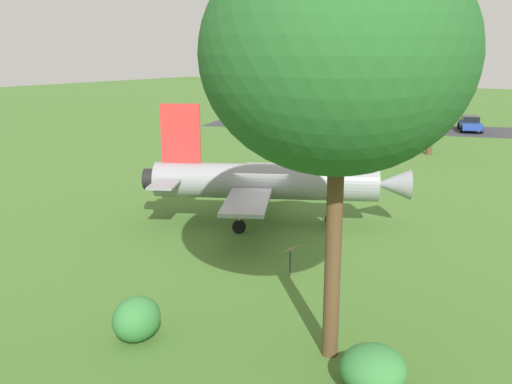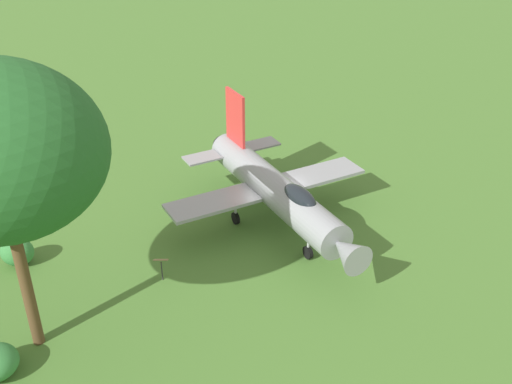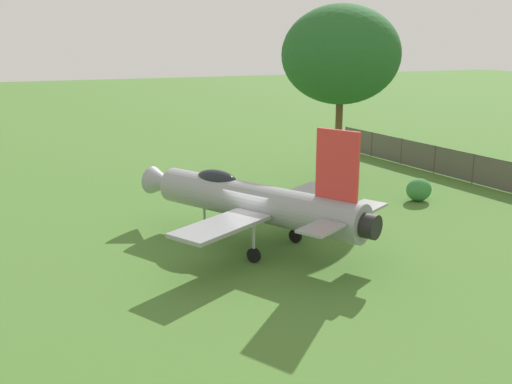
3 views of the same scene
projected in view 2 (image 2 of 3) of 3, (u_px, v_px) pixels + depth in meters
ground_plane at (273, 225)px, 29.14m from camera, size 200.00×200.00×0.00m
display_jet at (278, 191)px, 27.86m from camera, size 9.42×11.30×5.47m
shrub_by_tree at (17, 252)px, 26.15m from camera, size 1.43×1.19×1.26m
info_plaque at (161, 263)px, 25.07m from camera, size 0.62×0.43×1.14m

